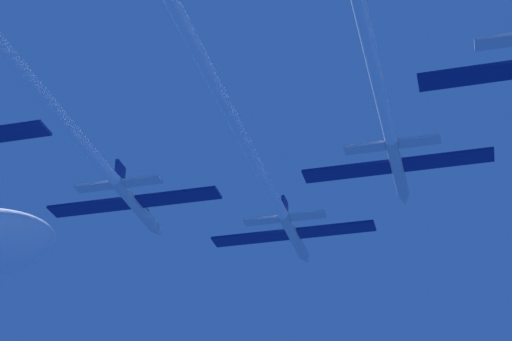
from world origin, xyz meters
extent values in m
cylinder|color=silver|center=(0.60, -0.15, -0.67)|extent=(1.29, 11.74, 1.29)
cone|color=silver|center=(0.60, 7.01, -0.67)|extent=(1.27, 2.58, 1.27)
ellipsoid|color=black|center=(0.60, 2.43, -0.12)|extent=(0.90, 2.35, 0.65)
cube|color=navy|center=(-4.51, -0.74, -0.67)|extent=(8.92, 2.58, 0.28)
cube|color=navy|center=(5.71, -0.74, -0.67)|extent=(8.92, 2.58, 0.28)
cube|color=navy|center=(0.60, -4.85, 0.91)|extent=(0.34, 2.11, 1.88)
cube|color=silver|center=(-2.05, -5.08, -0.67)|extent=(4.02, 1.55, 0.28)
cube|color=silver|center=(3.26, -5.08, -0.67)|extent=(4.02, 1.55, 0.28)
cylinder|color=white|center=(0.60, -32.78, -0.67)|extent=(1.16, 53.52, 1.16)
cylinder|color=silver|center=(-14.25, -12.74, -0.85)|extent=(1.29, 11.74, 1.29)
cone|color=silver|center=(-14.25, -5.58, -0.85)|extent=(1.27, 2.58, 1.27)
ellipsoid|color=black|center=(-14.25, -10.16, -0.30)|extent=(0.90, 2.35, 0.65)
cube|color=navy|center=(-19.35, -13.33, -0.85)|extent=(8.92, 2.58, 0.28)
cube|color=navy|center=(-9.14, -13.33, -0.85)|extent=(8.92, 2.58, 0.28)
cube|color=navy|center=(-14.25, -17.44, 0.73)|extent=(0.34, 2.11, 1.88)
cube|color=silver|center=(-16.90, -17.67, -0.85)|extent=(4.02, 1.55, 0.28)
cube|color=silver|center=(-11.59, -17.67, -0.85)|extent=(4.02, 1.55, 0.28)
cylinder|color=silver|center=(14.06, -12.79, -0.24)|extent=(1.29, 11.74, 1.29)
cone|color=silver|center=(14.06, -5.63, -0.24)|extent=(1.27, 2.58, 1.27)
ellipsoid|color=black|center=(14.06, -10.21, 0.31)|extent=(0.90, 2.35, 0.65)
cube|color=navy|center=(8.95, -13.38, -0.24)|extent=(8.92, 2.58, 0.28)
cube|color=navy|center=(19.17, -13.38, -0.24)|extent=(8.92, 2.58, 0.28)
cube|color=navy|center=(14.06, -17.49, 1.35)|extent=(0.34, 2.11, 1.88)
cube|color=silver|center=(11.40, -17.73, -0.24)|extent=(4.02, 1.55, 0.28)
cube|color=silver|center=(16.71, -17.73, -0.24)|extent=(4.02, 1.55, 0.28)
cube|color=navy|center=(-22.24, -27.40, 0.72)|extent=(8.92, 2.58, 0.28)
cube|color=navy|center=(21.89, -27.41, -0.06)|extent=(8.92, 2.58, 0.28)
cube|color=silver|center=(24.34, -31.76, -0.06)|extent=(4.02, 1.55, 0.28)
camera|label=1|loc=(19.23, -91.71, -43.16)|focal=61.48mm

